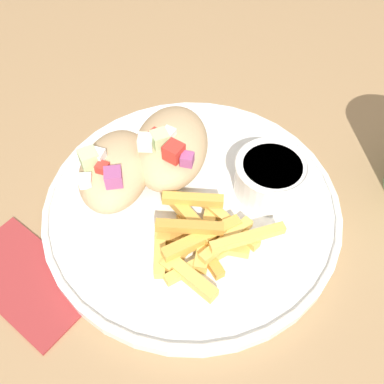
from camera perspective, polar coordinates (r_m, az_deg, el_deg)
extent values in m
plane|color=brown|center=(1.17, -0.80, -22.83)|extent=(10.00, 10.00, 0.00)
cube|color=#9E7A51|center=(0.51, -1.68, -2.79)|extent=(1.48, 1.48, 0.04)
cylinder|color=#9E7A51|center=(1.46, 4.71, 20.04)|extent=(0.06, 0.06, 0.69)
cube|color=maroon|center=(0.48, -20.26, -10.39)|extent=(0.15, 0.11, 0.00)
cylinder|color=white|center=(0.49, 0.00, -1.92)|extent=(0.32, 0.32, 0.01)
torus|color=white|center=(0.48, 0.00, -1.30)|extent=(0.32, 0.32, 0.01)
ellipsoid|color=tan|center=(0.49, -9.72, 2.78)|extent=(0.13, 0.13, 0.05)
cube|color=silver|center=(0.46, -13.36, 1.38)|extent=(0.02, 0.02, 0.01)
cube|color=red|center=(0.46, -11.30, 2.96)|extent=(0.02, 0.02, 0.01)
cube|color=white|center=(0.46, -11.88, 4.47)|extent=(0.02, 0.02, 0.01)
cube|color=#A34C84|center=(0.45, -9.96, 1.86)|extent=(0.02, 0.02, 0.02)
cube|color=#B7D693|center=(0.47, -12.97, 4.18)|extent=(0.02, 0.02, 0.02)
ellipsoid|color=tan|center=(0.50, -2.72, 5.72)|extent=(0.14, 0.14, 0.05)
cube|color=#A34C84|center=(0.45, -0.96, 4.51)|extent=(0.02, 0.02, 0.01)
cube|color=silver|center=(0.47, -5.91, 6.30)|extent=(0.02, 0.02, 0.02)
cube|color=#B7D693|center=(0.47, -4.06, 6.70)|extent=(0.02, 0.02, 0.02)
cube|color=red|center=(0.45, -2.33, 5.14)|extent=(0.02, 0.02, 0.02)
cube|color=white|center=(0.48, -2.98, 7.33)|extent=(0.02, 0.02, 0.01)
cube|color=red|center=(0.48, -4.70, 7.06)|extent=(0.01, 0.01, 0.01)
cube|color=#E5B251|center=(0.43, -0.01, -10.89)|extent=(0.06, 0.02, 0.01)
cube|color=gold|center=(0.45, -0.28, -6.16)|extent=(0.05, 0.05, 0.01)
cube|color=#E5B251|center=(0.44, 0.63, -9.20)|extent=(0.02, 0.07, 0.01)
cube|color=#E5B251|center=(0.45, 2.16, -6.73)|extent=(0.07, 0.06, 0.01)
cube|color=#E5B251|center=(0.45, -4.06, -7.27)|extent=(0.05, 0.04, 0.01)
cube|color=gold|center=(0.45, 1.00, -6.72)|extent=(0.08, 0.02, 0.01)
cube|color=#E5B251|center=(0.45, 1.82, -5.71)|extent=(0.06, 0.06, 0.01)
cube|color=gold|center=(0.45, 1.10, -6.23)|extent=(0.05, 0.05, 0.01)
cube|color=#E5B251|center=(0.45, -1.08, -7.09)|extent=(0.03, 0.06, 0.01)
cube|color=gold|center=(0.44, 1.29, -5.91)|extent=(0.03, 0.09, 0.01)
cube|color=#E5B251|center=(0.45, 4.79, -3.94)|extent=(0.08, 0.02, 0.01)
cube|color=gold|center=(0.46, 0.15, -0.92)|extent=(0.05, 0.05, 0.01)
cube|color=gold|center=(0.46, -0.53, -2.96)|extent=(0.08, 0.01, 0.01)
cube|color=#E5B251|center=(0.44, 4.31, -6.15)|extent=(0.02, 0.07, 0.01)
cube|color=gold|center=(0.43, -0.32, -4.46)|extent=(0.05, 0.06, 0.01)
cube|color=#E5B251|center=(0.43, 7.10, -5.75)|extent=(0.03, 0.07, 0.01)
cylinder|color=white|center=(0.49, 9.91, 1.88)|extent=(0.08, 0.08, 0.04)
cylinder|color=beige|center=(0.47, 10.19, 3.14)|extent=(0.06, 0.06, 0.01)
torus|color=white|center=(0.47, 10.24, 3.37)|extent=(0.08, 0.08, 0.00)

